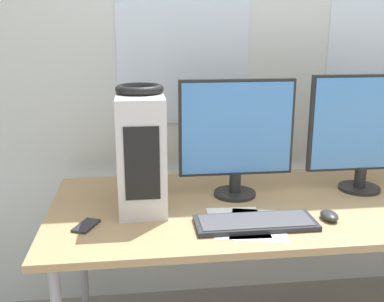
# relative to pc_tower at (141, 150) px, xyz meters

# --- Properties ---
(wall_back) EXTENTS (8.00, 0.07, 2.70)m
(wall_back) POSITION_rel_pc_tower_xyz_m (0.78, 0.52, 0.36)
(wall_back) COLOR silver
(wall_back) RESTS_ON ground_plane
(desk) EXTENTS (2.34, 0.88, 0.75)m
(desk) POSITION_rel_pc_tower_xyz_m (0.78, -0.05, -0.28)
(desk) COLOR tan
(desk) RESTS_ON ground_plane
(pc_tower) EXTENTS (0.19, 0.40, 0.48)m
(pc_tower) POSITION_rel_pc_tower_xyz_m (0.00, 0.00, 0.00)
(pc_tower) COLOR silver
(pc_tower) RESTS_ON desk
(headphones) EXTENTS (0.20, 0.20, 0.03)m
(headphones) POSITION_rel_pc_tower_xyz_m (-0.00, 0.00, 0.26)
(headphones) COLOR black
(headphones) RESTS_ON pc_tower
(monitor_main) EXTENTS (0.51, 0.19, 0.52)m
(monitor_main) POSITION_rel_pc_tower_xyz_m (0.41, 0.05, 0.04)
(monitor_main) COLOR black
(monitor_main) RESTS_ON desk
(monitor_right_near) EXTENTS (0.53, 0.19, 0.54)m
(monitor_right_near) POSITION_rel_pc_tower_xyz_m (1.01, 0.05, 0.05)
(monitor_right_near) COLOR black
(monitor_right_near) RESTS_ON desk
(keyboard) EXTENTS (0.46, 0.17, 0.02)m
(keyboard) POSITION_rel_pc_tower_xyz_m (0.42, -0.28, -0.23)
(keyboard) COLOR #28282D
(keyboard) RESTS_ON desk
(mouse) EXTENTS (0.06, 0.10, 0.03)m
(mouse) POSITION_rel_pc_tower_xyz_m (0.73, -0.26, -0.22)
(mouse) COLOR #2D2D2D
(mouse) RESTS_ON desk
(cell_phone) EXTENTS (0.11, 0.14, 0.01)m
(cell_phone) POSITION_rel_pc_tower_xyz_m (-0.22, -0.21, -0.23)
(cell_phone) COLOR #232328
(cell_phone) RESTS_ON desk
(paper_sheet_left) EXTENTS (0.23, 0.31, 0.00)m
(paper_sheet_left) POSITION_rel_pc_tower_xyz_m (0.36, -0.25, -0.24)
(paper_sheet_left) COLOR white
(paper_sheet_left) RESTS_ON desk
(paper_sheet_front) EXTENTS (0.28, 0.34, 0.00)m
(paper_sheet_front) POSITION_rel_pc_tower_xyz_m (0.44, -0.28, -0.24)
(paper_sheet_front) COLOR white
(paper_sheet_front) RESTS_ON desk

